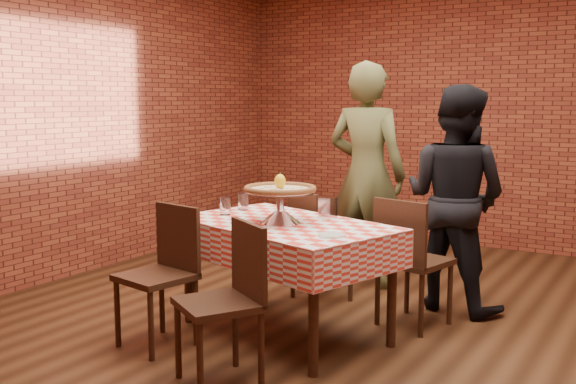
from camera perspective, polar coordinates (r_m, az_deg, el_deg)
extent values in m
plane|color=black|center=(4.69, 5.81, -11.48)|extent=(6.00, 6.00, 0.00)
plane|color=maroon|center=(7.26, 16.27, 6.78)|extent=(5.50, 0.00, 5.50)
cube|color=#382113|center=(4.45, -0.28, -7.45)|extent=(1.60, 1.22, 0.75)
cylinder|color=beige|center=(4.32, -0.69, 0.19)|extent=(0.48, 0.48, 0.03)
ellipsoid|color=yellow|center=(4.32, -0.69, 0.91)|extent=(0.08, 0.08, 0.10)
cylinder|color=white|center=(4.67, -5.40, -1.21)|extent=(0.09, 0.09, 0.12)
cylinder|color=white|center=(4.86, -3.86, -0.83)|extent=(0.09, 0.09, 0.12)
cylinder|color=white|center=(3.94, 3.78, -3.69)|extent=(0.21, 0.21, 0.01)
cube|color=white|center=(3.88, 3.13, -3.94)|extent=(0.05, 0.04, 0.00)
cube|color=white|center=(3.81, 4.68, -4.15)|extent=(0.06, 0.05, 0.00)
cube|color=silver|center=(4.51, 3.42, -1.35)|extent=(0.11, 0.10, 0.14)
imported|color=brown|center=(5.58, 6.74, 1.46)|extent=(0.68, 0.45, 1.87)
imported|color=black|center=(5.07, 14.10, -0.54)|extent=(0.91, 0.77, 1.66)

